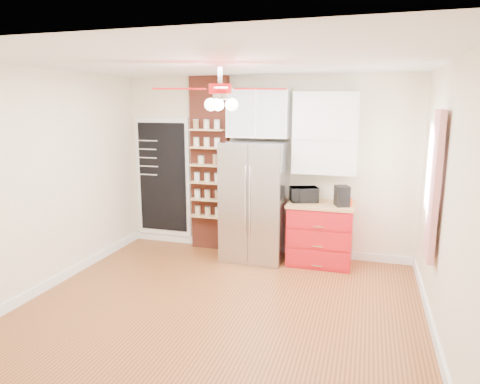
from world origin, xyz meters
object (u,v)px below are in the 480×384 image
(fridge, at_px, (255,201))
(pantry_jar_oats, at_px, (201,160))
(canister_left, at_px, (348,201))
(ceiling_fan, at_px, (220,90))
(coffee_maker, at_px, (342,196))
(red_cabinet, at_px, (320,233))
(toaster_oven, at_px, (304,194))

(fridge, bearing_deg, pantry_jar_oats, 169.57)
(canister_left, bearing_deg, ceiling_fan, -128.63)
(fridge, relative_size, canister_left, 13.80)
(fridge, relative_size, coffee_maker, 6.21)
(canister_left, bearing_deg, red_cabinet, 169.89)
(fridge, relative_size, ceiling_fan, 1.25)
(fridge, xyz_separation_m, pantry_jar_oats, (-0.90, 0.17, 0.56))
(toaster_oven, bearing_deg, pantry_jar_oats, 156.45)
(red_cabinet, xyz_separation_m, ceiling_fan, (-0.92, -1.68, 1.97))
(toaster_oven, xyz_separation_m, canister_left, (0.63, -0.10, -0.04))
(fridge, height_order, red_cabinet, fridge)
(ceiling_fan, relative_size, pantry_jar_oats, 11.65)
(coffee_maker, distance_m, pantry_jar_oats, 2.20)
(fridge, distance_m, canister_left, 1.34)
(coffee_maker, height_order, pantry_jar_oats, pantry_jar_oats)
(red_cabinet, xyz_separation_m, coffee_maker, (0.28, -0.09, 0.59))
(fridge, distance_m, pantry_jar_oats, 1.07)
(ceiling_fan, height_order, pantry_jar_oats, ceiling_fan)
(red_cabinet, relative_size, pantry_jar_oats, 7.82)
(toaster_oven, distance_m, canister_left, 0.64)
(canister_left, bearing_deg, fridge, 179.32)
(ceiling_fan, height_order, toaster_oven, ceiling_fan)
(fridge, height_order, toaster_oven, fridge)
(coffee_maker, xyz_separation_m, pantry_jar_oats, (-2.15, 0.20, 0.39))
(pantry_jar_oats, bearing_deg, coffee_maker, -5.37)
(fridge, distance_m, coffee_maker, 1.26)
(ceiling_fan, bearing_deg, fridge, 91.76)
(pantry_jar_oats, bearing_deg, red_cabinet, -3.55)
(ceiling_fan, relative_size, canister_left, 11.04)
(fridge, height_order, coffee_maker, fridge)
(ceiling_fan, bearing_deg, coffee_maker, 52.96)
(coffee_maker, distance_m, canister_left, 0.12)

